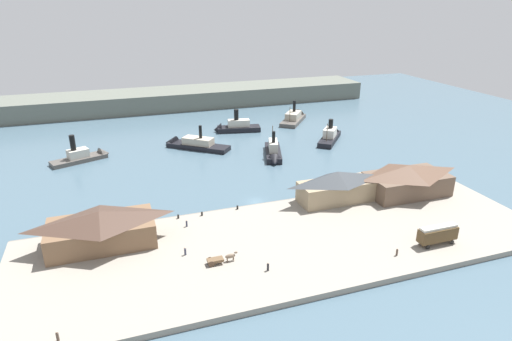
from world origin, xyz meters
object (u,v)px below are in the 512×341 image
(pedestrian_near_east_shed, at_px, (397,252))
(ferry_approaching_east, at_px, (273,153))
(pedestrian_walking_west, at_px, (185,251))
(horse_cart, at_px, (220,259))
(ferry_approaching_west, at_px, (331,136))
(street_tram, at_px, (438,234))
(ferry_departing_north, at_px, (234,127))
(pedestrian_near_cart, at_px, (268,267))
(ferry_shed_central_terminal, at_px, (407,179))
(ferry_moored_east, at_px, (295,117))
(ferry_shed_customs_shed, at_px, (337,186))
(mooring_post_center_west, at_px, (202,214))
(pedestrian_walking_east, at_px, (187,224))
(ferry_outer_harbor, at_px, (85,156))
(ferry_mid_harbor, at_px, (191,144))
(mooring_post_center_east, at_px, (178,217))
(ferry_shed_west_terminal, at_px, (101,228))
(pedestrian_standing_center, at_px, (58,337))
(mooring_post_west, at_px, (237,207))

(pedestrian_near_east_shed, xyz_separation_m, ferry_approaching_east, (-1.22, 63.24, -0.34))
(pedestrian_walking_west, height_order, pedestrian_near_east_shed, pedestrian_walking_west)
(horse_cart, bearing_deg, ferry_approaching_west, 48.40)
(street_tram, relative_size, ferry_departing_north, 0.46)
(pedestrian_near_cart, relative_size, ferry_departing_north, 0.09)
(ferry_shed_central_terminal, bearing_deg, ferry_moored_east, 87.35)
(ferry_shed_customs_shed, height_order, ferry_approaching_west, ferry_shed_customs_shed)
(street_tram, distance_m, horse_cart, 43.86)
(horse_cart, xyz_separation_m, ferry_moored_east, (56.45, 93.97, -0.67))
(pedestrian_near_cart, bearing_deg, ferry_shed_customs_shed, 40.46)
(mooring_post_center_west, bearing_deg, ferry_shed_central_terminal, -5.32)
(pedestrian_walking_east, distance_m, ferry_outer_harbor, 59.72)
(ferry_shed_customs_shed, distance_m, ferry_mid_harbor, 61.30)
(street_tram, xyz_separation_m, ferry_approaching_east, (-11.41, 62.22, -2.01))
(ferry_shed_customs_shed, xyz_separation_m, pedestrian_walking_east, (-37.26, -1.11, -3.18))
(mooring_post_center_east, xyz_separation_m, ferry_approaching_east, (36.30, 34.13, -0.06))
(pedestrian_near_east_shed, bearing_deg, pedestrian_walking_west, 160.76)
(ferry_shed_west_terminal, height_order, pedestrian_standing_center, ferry_shed_west_terminal)
(pedestrian_walking_east, height_order, ferry_moored_east, ferry_moored_east)
(mooring_post_west, height_order, ferry_mid_harbor, ferry_mid_harbor)
(mooring_post_center_west, height_order, ferry_outer_harbor, ferry_outer_harbor)
(pedestrian_standing_center, height_order, mooring_post_center_west, pedestrian_standing_center)
(horse_cart, relative_size, pedestrian_standing_center, 3.54)
(pedestrian_walking_east, bearing_deg, mooring_post_west, 19.31)
(ferry_shed_customs_shed, height_order, pedestrian_walking_east, ferry_shed_customs_shed)
(mooring_post_center_west, distance_m, ferry_departing_north, 72.37)
(ferry_approaching_west, bearing_deg, pedestrian_near_east_shed, -108.71)
(mooring_post_west, bearing_deg, ferry_shed_west_terminal, -168.36)
(horse_cart, relative_size, ferry_moored_east, 0.29)
(pedestrian_standing_center, bearing_deg, ferry_shed_customs_shed, 25.28)
(pedestrian_standing_center, bearing_deg, ferry_shed_west_terminal, 75.69)
(ferry_approaching_east, xyz_separation_m, ferry_mid_harbor, (-23.14, 18.29, -0.24))
(pedestrian_walking_west, relative_size, ferry_departing_north, 0.09)
(ferry_departing_north, bearing_deg, street_tram, -80.92)
(street_tram, bearing_deg, ferry_shed_customs_shed, 110.67)
(ferry_shed_west_terminal, distance_m, ferry_mid_harbor, 65.65)
(mooring_post_center_west, bearing_deg, pedestrian_near_east_shed, -41.80)
(pedestrian_near_cart, distance_m, pedestrian_near_east_shed, 25.62)
(pedestrian_near_east_shed, relative_size, mooring_post_west, 1.76)
(ferry_approaching_west, bearing_deg, ferry_shed_customs_shed, -116.67)
(pedestrian_near_cart, height_order, mooring_post_center_west, pedestrian_near_cart)
(pedestrian_near_east_shed, xyz_separation_m, ferry_approaching_west, (25.05, 73.97, -0.28))
(street_tram, xyz_separation_m, ferry_approaching_west, (14.86, 72.95, -1.95))
(pedestrian_walking_west, xyz_separation_m, ferry_outer_harbor, (-19.58, 66.69, -0.50))
(ferry_shed_customs_shed, xyz_separation_m, mooring_post_center_east, (-38.37, 3.33, -3.46))
(mooring_post_west, bearing_deg, pedestrian_walking_west, -134.25)
(ferry_shed_west_terminal, height_order, ferry_shed_central_terminal, ferry_shed_central_terminal)
(ferry_shed_customs_shed, height_order, mooring_post_west, ferry_shed_customs_shed)
(mooring_post_center_west, xyz_separation_m, ferry_approaching_west, (57.19, 45.24, -0.01))
(ferry_approaching_west, bearing_deg, ferry_moored_east, 93.17)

